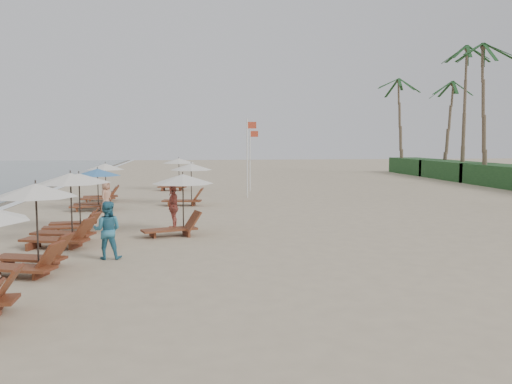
{
  "coord_description": "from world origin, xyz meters",
  "views": [
    {
      "loc": [
        -1.88,
        -14.07,
        3.43
      ],
      "look_at": [
        1.0,
        7.34,
        1.3
      ],
      "focal_mm": 36.48,
      "sensor_mm": 36.0,
      "label": 1
    }
  ],
  "objects": [
    {
      "name": "ground",
      "position": [
        0.0,
        0.0,
        0.0
      ],
      "size": [
        160.0,
        160.0,
        0.0
      ],
      "primitive_type": "plane",
      "color": "tan",
      "rests_on": "ground"
    },
    {
      "name": "lounger_station_1",
      "position": [
        -6.0,
        -0.07,
        1.1
      ],
      "size": [
        2.57,
        2.41,
        2.34
      ],
      "color": "brown",
      "rests_on": "ground"
    },
    {
      "name": "lounger_station_2",
      "position": [
        -5.94,
        3.58,
        1.07
      ],
      "size": [
        2.72,
        2.61,
        2.38
      ],
      "color": "brown",
      "rests_on": "ground"
    },
    {
      "name": "lounger_station_3",
      "position": [
        -6.1,
        6.31,
        1.24
      ],
      "size": [
        2.53,
        2.4,
        2.2
      ],
      "color": "brown",
      "rests_on": "ground"
    },
    {
      "name": "lounger_station_4",
      "position": [
        -6.46,
        12.53,
        1.09
      ],
      "size": [
        2.54,
        2.27,
        2.06
      ],
      "color": "brown",
      "rests_on": "ground"
    },
    {
      "name": "lounger_station_5",
      "position": [
        -6.64,
        16.01,
        1.03
      ],
      "size": [
        2.5,
        2.09,
        2.16
      ],
      "color": "brown",
      "rests_on": "ground"
    },
    {
      "name": "inland_station_0",
      "position": [
        -2.22,
        4.84,
        1.37
      ],
      "size": [
        2.72,
        2.24,
        2.22
      ],
      "color": "brown",
      "rests_on": "ground"
    },
    {
      "name": "inland_station_1",
      "position": [
        -1.85,
        13.75,
        1.33
      ],
      "size": [
        2.78,
        2.24,
        2.22
      ],
      "color": "brown",
      "rests_on": "ground"
    },
    {
      "name": "inland_station_2",
      "position": [
        -2.59,
        22.3,
        1.38
      ],
      "size": [
        2.71,
        2.24,
        2.22
      ],
      "color": "brown",
      "rests_on": "ground"
    },
    {
      "name": "beachgoer_mid_a",
      "position": [
        -4.18,
        1.29,
        0.85
      ],
      "size": [
        0.87,
        0.7,
        1.69
      ],
      "primitive_type": "imported",
      "rotation": [
        0.0,
        0.0,
        3.07
      ],
      "color": "teal",
      "rests_on": "ground"
    },
    {
      "name": "beachgoer_far_a",
      "position": [
        -2.4,
        6.15,
        0.87
      ],
      "size": [
        0.56,
        1.06,
        1.73
      ],
      "primitive_type": "imported",
      "rotation": [
        0.0,
        0.0,
        4.58
      ],
      "color": "#B25447",
      "rests_on": "ground"
    },
    {
      "name": "beachgoer_far_b",
      "position": [
        -5.73,
        11.53,
        0.76
      ],
      "size": [
        0.7,
        0.86,
        1.51
      ],
      "primitive_type": "imported",
      "rotation": [
        0.0,
        0.0,
        1.23
      ],
      "color": "tan",
      "rests_on": "ground"
    },
    {
      "name": "flag_pole_near",
      "position": [
        1.81,
        17.07,
        2.63
      ],
      "size": [
        0.6,
        0.08,
        4.77
      ],
      "color": "silver",
      "rests_on": "ground"
    },
    {
      "name": "flag_pole_far",
      "position": [
        2.46,
        20.92,
        2.39
      ],
      "size": [
        0.6,
        0.08,
        4.29
      ],
      "color": "silver",
      "rests_on": "ground"
    }
  ]
}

